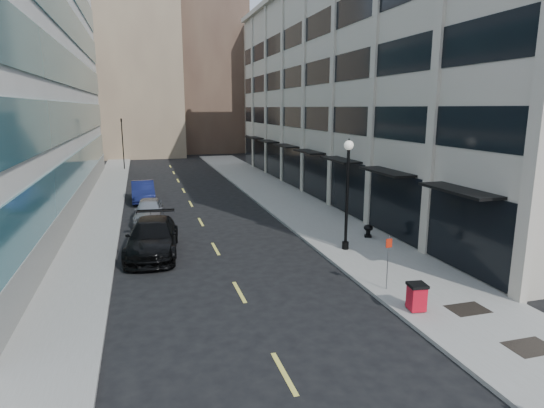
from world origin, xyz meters
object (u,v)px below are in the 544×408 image
traffic_signal (121,122)px  car_blue_sedan (143,191)px  trash_bin (417,296)px  lamppost (347,185)px  car_silver_sedan (149,210)px  urn_planter (368,230)px  car_black_pickup (152,238)px  sign_post (388,254)px

traffic_signal → car_blue_sedan: traffic_signal is taller
trash_bin → lamppost: size_ratio=0.18×
traffic_signal → car_silver_sedan: bearing=-85.1°
traffic_signal → urn_planter: bearing=-67.9°
urn_planter → traffic_signal: bearing=112.1°
lamppost → urn_planter: bearing=37.5°
car_black_pickup → car_silver_sedan: car_black_pickup is taller
traffic_signal → car_silver_sedan: 27.54m
traffic_signal → urn_planter: 37.78m
car_blue_sedan → trash_bin: car_blue_sedan is taller
trash_bin → lamppost: lamppost is taller
car_silver_sedan → urn_planter: bearing=-28.0°
car_silver_sedan → urn_planter: 14.07m
trash_bin → lamppost: bearing=91.9°
trash_bin → sign_post: sign_post is taller
car_blue_sedan → lamppost: 19.32m
car_silver_sedan → sign_post: bearing=-53.8°
car_black_pickup → car_blue_sedan: 14.00m
sign_post → lamppost: bearing=81.1°
traffic_signal → sign_post: bearing=-75.0°
lamppost → sign_post: lamppost is taller
car_black_pickup → car_blue_sedan: (-0.33, 14.00, -0.07)m
traffic_signal → car_blue_sedan: 20.69m
urn_planter → car_black_pickup: bearing=176.8°
car_black_pickup → sign_post: (8.91, -7.71, 0.74)m
traffic_signal → trash_bin: 45.45m
car_black_pickup → car_silver_sedan: bearing=95.9°
trash_bin → traffic_signal: bearing=111.6°
lamppost → urn_planter: size_ratio=7.97×
car_black_pickup → trash_bin: car_black_pickup is taller
traffic_signal → car_silver_sedan: traffic_signal is taller
car_silver_sedan → sign_post: (8.91, -14.71, 0.85)m
car_black_pickup → trash_bin: (8.92, -9.76, -0.18)m
car_black_pickup → sign_post: bearing=-35.0°
car_blue_sedan → lamppost: lamppost is taller
car_black_pickup → lamppost: 10.23m
car_black_pickup → trash_bin: bearing=-41.7°
car_silver_sedan → trash_bin: size_ratio=4.46×
car_blue_sedan → trash_bin: 25.49m
car_silver_sedan → sign_post: 17.22m
trash_bin → car_blue_sedan: bearing=118.5°
car_black_pickup → urn_planter: car_black_pickup is taller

